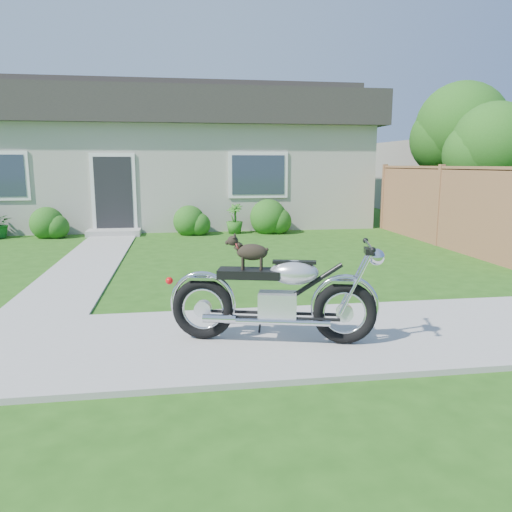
{
  "coord_description": "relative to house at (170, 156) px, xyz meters",
  "views": [
    {
      "loc": [
        0.28,
        -5.16,
        1.9
      ],
      "look_at": [
        1.22,
        1.0,
        0.75
      ],
      "focal_mm": 35.0,
      "sensor_mm": 36.0,
      "label": 1
    }
  ],
  "objects": [
    {
      "name": "sidewalk",
      "position": [
        0.0,
        -11.99,
        -2.14
      ],
      "size": [
        24.0,
        2.2,
        0.04
      ],
      "primitive_type": "cube",
      "color": "#9E9B93",
      "rests_on": "ground"
    },
    {
      "name": "walkway",
      "position": [
        -1.5,
        -6.99,
        -2.14
      ],
      "size": [
        1.2,
        8.0,
        0.03
      ],
      "primitive_type": "cube",
      "color": "#9E9B93",
      "rests_on": "ground"
    },
    {
      "name": "fence",
      "position": [
        6.3,
        -6.24,
        -1.22
      ],
      "size": [
        0.12,
        6.62,
        1.9
      ],
      "color": "#946542",
      "rests_on": "ground"
    },
    {
      "name": "motorcycle_with_dog",
      "position": [
        1.26,
        -12.19,
        -1.62
      ],
      "size": [
        2.18,
        0.86,
        1.13
      ],
      "rotation": [
        0.0,
        0.0,
        -0.25
      ],
      "color": "black",
      "rests_on": "sidewalk"
    },
    {
      "name": "house",
      "position": [
        0.0,
        0.0,
        0.0
      ],
      "size": [
        12.6,
        7.03,
        4.5
      ],
      "color": "#ADAA9C",
      "rests_on": "ground"
    },
    {
      "name": "tree_near",
      "position": [
        9.32,
        -3.89,
        0.18
      ],
      "size": [
        2.47,
        2.38,
        3.66
      ],
      "color": "#3D2B1C",
      "rests_on": "ground"
    },
    {
      "name": "potted_plant_right",
      "position": [
        1.77,
        -3.44,
        -1.75
      ],
      "size": [
        0.64,
        0.64,
        0.82
      ],
      "primitive_type": "imported",
      "rotation": [
        0.0,
        0.0,
        5.66
      ],
      "color": "#2B6B1D",
      "rests_on": "ground"
    },
    {
      "name": "ground",
      "position": [
        0.0,
        -11.99,
        -2.16
      ],
      "size": [
        80.0,
        80.0,
        0.0
      ],
      "primitive_type": "plane",
      "color": "#235114",
      "rests_on": "ground"
    },
    {
      "name": "shrub_row",
      "position": [
        -1.01,
        -3.49,
        -1.76
      ],
      "size": [
        8.78,
        1.03,
        1.03
      ],
      "color": "#235817",
      "rests_on": "ground"
    },
    {
      "name": "tree_far",
      "position": [
        9.64,
        -1.56,
        0.77
      ],
      "size": [
        2.98,
        2.98,
        4.57
      ],
      "color": "#3D2B1C",
      "rests_on": "ground"
    }
  ]
}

